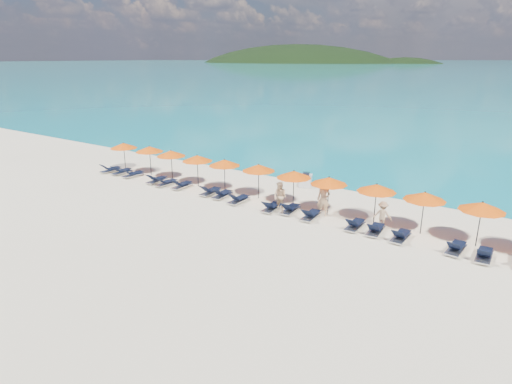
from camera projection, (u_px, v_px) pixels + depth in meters
The scene contains 35 objects.
ground at pixel (224, 228), 22.70m from camera, with size 1400.00×1400.00×0.00m, color beige.
headland_main at pixel (294, 90), 620.42m from camera, with size 374.00×242.00×126.50m.
headland_small at pixel (402, 92), 554.64m from camera, with size 162.00×126.00×85.50m.
jetski at pixel (306, 180), 30.27m from camera, with size 1.58×2.29×0.76m.
beachgoer_a at pixel (323, 199), 24.10m from camera, with size 0.72×0.47×1.98m, color tan.
beachgoer_b at pixel (280, 197), 24.85m from camera, with size 0.86×0.49×1.77m, color tan.
beachgoer_c at pixel (383, 215), 22.41m from camera, with size 0.96×0.45×1.48m, color tan.
umbrella_0 at pixel (124, 146), 33.45m from camera, with size 2.10×2.10×2.28m.
umbrella_1 at pixel (149, 149), 32.19m from camera, with size 2.10×2.10×2.28m.
umbrella_2 at pixel (171, 153), 30.76m from camera, with size 2.10×2.10×2.28m.
umbrella_3 at pixel (197, 158), 29.29m from camera, with size 2.10×2.10×2.28m.
umbrella_4 at pixel (224, 163), 28.09m from camera, with size 2.10×2.10×2.28m.
umbrella_5 at pixel (259, 168), 26.80m from camera, with size 2.10×2.10×2.28m.
umbrella_6 at pixel (294, 174), 25.29m from camera, with size 2.10×2.10×2.28m.
umbrella_7 at pixel (329, 181), 23.97m from camera, with size 2.10×2.10×2.28m.
umbrella_8 at pixel (377, 188), 22.68m from camera, with size 2.10×2.10×2.28m.
umbrella_9 at pixel (425, 196), 21.33m from camera, with size 2.10×2.10×2.28m.
umbrella_10 at pixel (482, 206), 19.87m from camera, with size 2.10×2.10×2.28m.
lounger_0 at pixel (111, 169), 33.48m from camera, with size 0.71×1.73×0.66m.
lounger_1 at pixel (121, 171), 32.92m from camera, with size 0.64×1.71×0.66m.
lounger_2 at pixel (132, 174), 32.17m from camera, with size 0.78×1.75×0.66m.
lounger_3 at pixel (157, 180), 30.68m from camera, with size 0.71×1.73×0.66m.
lounger_4 at pixel (166, 182), 30.00m from camera, with size 0.77×1.75×0.66m.
lounger_5 at pixel (182, 185), 29.42m from camera, with size 0.70×1.73×0.66m.
lounger_6 at pixel (210, 191), 28.04m from camera, with size 0.67×1.72×0.66m.
lounger_7 at pixel (222, 194), 27.45m from camera, with size 0.73×1.74×0.66m.
lounger_8 at pixel (238, 199), 26.48m from camera, with size 0.62×1.70×0.66m.
lounger_9 at pixel (271, 207), 25.12m from camera, with size 0.77×1.75×0.66m.
lounger_10 at pixel (290, 209), 24.82m from camera, with size 0.75×1.74×0.66m.
lounger_11 at pixel (311, 215), 23.84m from camera, with size 0.72×1.73×0.66m.
lounger_12 at pixel (355, 225), 22.48m from camera, with size 0.65×1.71×0.66m.
lounger_13 at pixel (375, 229), 21.87m from camera, with size 0.77×1.75×0.66m.
lounger_14 at pixel (401, 236), 21.07m from camera, with size 0.65×1.71×0.66m.
lounger_15 at pixel (456, 248), 19.77m from camera, with size 0.74×1.74×0.66m.
lounger_16 at pixel (484, 255), 19.07m from camera, with size 0.66×1.71×0.66m.
Camera 1 is at (13.27, -16.44, 8.68)m, focal length 30.00 mm.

